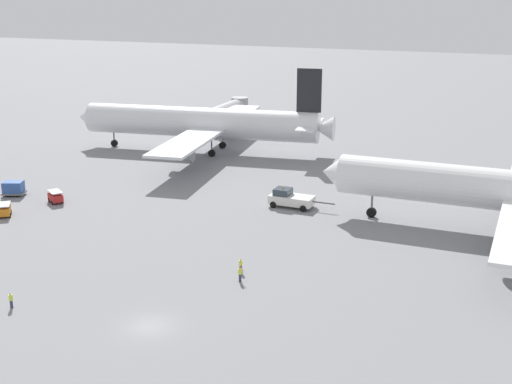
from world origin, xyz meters
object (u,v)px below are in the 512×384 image
at_px(gse_baggage_cart_trailing, 4,210).
at_px(gse_container_dolly_flat, 13,188).
at_px(jet_bridge, 230,109).
at_px(pushback_tug, 290,198).
at_px(ground_crew_marshaller_foreground, 241,265).
at_px(ground_crew_wing_walker_right, 11,300).
at_px(ground_crew_ramp_agent_by_cones, 240,274).
at_px(airliner_at_gate_left, 203,123).
at_px(gse_baggage_cart_near_cluster, 55,197).

distance_m(gse_baggage_cart_trailing, gse_container_dolly_flat, 9.72).
bearing_deg(jet_bridge, pushback_tug, -56.24).
xyz_separation_m(ground_crew_marshaller_foreground, jet_bridge, (-36.41, 73.22, 3.14)).
relative_size(ground_crew_wing_walker_right, ground_crew_ramp_agent_by_cones, 0.93).
distance_m(airliner_at_gate_left, jet_bridge, 25.11).
distance_m(gse_baggage_cart_trailing, jet_bridge, 68.84).
xyz_separation_m(pushback_tug, gse_baggage_cart_near_cluster, (-31.38, -11.69, -0.34)).
relative_size(airliner_at_gate_left, jet_bridge, 2.99).
relative_size(gse_container_dolly_flat, ground_crew_wing_walker_right, 2.43).
bearing_deg(gse_baggage_cart_trailing, gse_container_dolly_flat, 125.63).
xyz_separation_m(ground_crew_wing_walker_right, ground_crew_ramp_agent_by_cones, (17.43, 14.25, 0.07)).
distance_m(pushback_tug, ground_crew_marshaller_foreground, 23.98).
bearing_deg(pushback_tug, ground_crew_ramp_agent_by_cones, -80.59).
distance_m(airliner_at_gate_left, ground_crew_wing_walker_right, 67.03).
bearing_deg(ground_crew_marshaller_foreground, gse_container_dolly_flat, 163.85).
height_order(gse_container_dolly_flat, ground_crew_ramp_agent_by_cones, gse_container_dolly_flat).
bearing_deg(ground_crew_ramp_agent_by_cones, ground_crew_marshaller_foreground, 113.22).
relative_size(gse_container_dolly_flat, ground_crew_marshaller_foreground, 2.41).
relative_size(airliner_at_gate_left, ground_crew_marshaller_foreground, 31.67).
bearing_deg(gse_baggage_cart_near_cluster, ground_crew_marshaller_foreground, -19.13).
bearing_deg(ground_crew_ramp_agent_by_cones, jet_bridge, 116.35).
height_order(pushback_tug, jet_bridge, jet_bridge).
bearing_deg(ground_crew_wing_walker_right, gse_container_dolly_flat, 132.24).
height_order(ground_crew_wing_walker_right, jet_bridge, jet_bridge).
bearing_deg(gse_container_dolly_flat, ground_crew_wing_walker_right, -47.76).
xyz_separation_m(gse_container_dolly_flat, ground_crew_marshaller_foreground, (42.67, -12.36, -0.36)).
relative_size(ground_crew_ramp_agent_by_cones, jet_bridge, 0.10).
height_order(pushback_tug, ground_crew_ramp_agent_by_cones, pushback_tug).
bearing_deg(gse_container_dolly_flat, ground_crew_marshaller_foreground, -16.15).
xyz_separation_m(gse_baggage_cart_near_cluster, ground_crew_wing_walker_right, (18.27, -28.56, -0.05)).
relative_size(pushback_tug, ground_crew_marshaller_foreground, 5.91).
bearing_deg(ground_crew_marshaller_foreground, pushback_tug, 98.01).
distance_m(gse_baggage_cart_near_cluster, ground_crew_ramp_agent_by_cones, 38.46).
distance_m(pushback_tug, gse_baggage_cart_near_cluster, 33.49).
bearing_deg(pushback_tug, ground_crew_marshaller_foreground, -81.99).
xyz_separation_m(gse_baggage_cart_trailing, ground_crew_wing_walker_right, (20.56, -20.98, -0.05)).
bearing_deg(jet_bridge, ground_crew_marshaller_foreground, -63.56).
bearing_deg(airliner_at_gate_left, pushback_tug, -42.87).
height_order(airliner_at_gate_left, ground_crew_ramp_agent_by_cones, airliner_at_gate_left).
height_order(ground_crew_wing_walker_right, ground_crew_ramp_agent_by_cones, ground_crew_ramp_agent_by_cones).
distance_m(gse_container_dolly_flat, ground_crew_wing_walker_right, 39.00).
bearing_deg(ground_crew_marshaller_foreground, gse_baggage_cart_near_cluster, 160.87).
distance_m(airliner_at_gate_left, ground_crew_marshaller_foreground, 57.76).
height_order(gse_baggage_cart_near_cluster, jet_bridge, jet_bridge).
xyz_separation_m(pushback_tug, jet_bridge, (-33.07, 49.48, 2.75)).
distance_m(gse_baggage_cart_near_cluster, gse_baggage_cart_trailing, 7.92).
bearing_deg(gse_baggage_cart_near_cluster, jet_bridge, 91.58).
bearing_deg(gse_baggage_cart_near_cluster, pushback_tug, 20.43).
bearing_deg(pushback_tug, jet_bridge, 123.76).
height_order(airliner_at_gate_left, gse_baggage_cart_trailing, airliner_at_gate_left).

